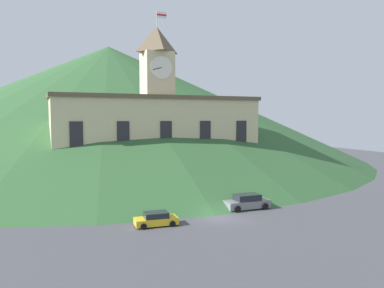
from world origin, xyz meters
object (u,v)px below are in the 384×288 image
(car_blue_van, at_px, (83,201))
(car_gray_pickup, at_px, (247,202))
(street_lamp_left, at_px, (141,169))
(car_white_taxi, at_px, (278,190))
(car_green_wagon, at_px, (136,205))
(street_lamp_right, at_px, (212,167))
(car_silver_hatch, at_px, (160,195))
(car_yellow_coupe, at_px, (156,219))

(car_blue_van, bearing_deg, car_gray_pickup, -23.21)
(street_lamp_left, xyz_separation_m, car_white_taxi, (17.40, -7.43, -2.84))
(street_lamp_left, height_order, car_green_wagon, street_lamp_left)
(car_white_taxi, distance_m, car_gray_pickup, 9.55)
(street_lamp_left, bearing_deg, car_green_wagon, -108.30)
(street_lamp_right, xyz_separation_m, car_green_wagon, (-13.65, -8.61, -2.56))
(car_green_wagon, relative_size, car_silver_hatch, 1.20)
(car_white_taxi, relative_size, car_blue_van, 0.88)
(street_lamp_left, height_order, car_silver_hatch, street_lamp_left)
(car_blue_van, height_order, car_yellow_coupe, car_blue_van)
(car_blue_van, bearing_deg, car_green_wagon, -30.79)
(street_lamp_left, height_order, car_yellow_coupe, street_lamp_left)
(street_lamp_left, distance_m, car_blue_van, 10.33)
(car_white_taxi, relative_size, car_yellow_coupe, 1.05)
(street_lamp_left, height_order, car_gray_pickup, street_lamp_left)
(car_yellow_coupe, bearing_deg, car_gray_pickup, -164.72)
(car_white_taxi, bearing_deg, car_silver_hatch, -9.52)
(street_lamp_left, xyz_separation_m, car_yellow_coupe, (-2.39, -14.94, -2.91))
(street_lamp_left, relative_size, car_blue_van, 0.94)
(car_green_wagon, distance_m, car_gray_pickup, 12.83)
(car_white_taxi, bearing_deg, car_blue_van, -2.91)
(car_blue_van, relative_size, car_yellow_coupe, 1.19)
(street_lamp_left, height_order, car_white_taxi, street_lamp_left)
(car_silver_hatch, height_order, car_gray_pickup, car_gray_pickup)
(street_lamp_right, relative_size, car_gray_pickup, 0.83)
(car_blue_van, xyz_separation_m, car_yellow_coupe, (5.93, -9.39, -0.34))
(street_lamp_left, distance_m, car_yellow_coupe, 15.40)
(street_lamp_right, distance_m, car_white_taxi, 10.27)
(car_blue_van, relative_size, car_silver_hatch, 1.29)
(car_green_wagon, bearing_deg, car_blue_van, -22.51)
(car_white_taxi, height_order, car_silver_hatch, same)
(car_blue_van, height_order, car_gray_pickup, car_blue_van)
(car_green_wagon, xyz_separation_m, car_white_taxi, (20.25, 1.18, -0.02))
(street_lamp_right, distance_m, car_gray_pickup, 12.89)
(car_yellow_coupe, bearing_deg, street_lamp_left, -95.21)
(street_lamp_left, bearing_deg, car_silver_hatch, -72.40)
(car_white_taxi, distance_m, car_silver_hatch, 16.30)
(street_lamp_left, relative_size, car_yellow_coupe, 1.12)
(car_white_taxi, height_order, car_yellow_coupe, car_white_taxi)
(car_yellow_coupe, bearing_deg, car_green_wagon, -81.95)
(street_lamp_right, height_order, car_silver_hatch, street_lamp_right)
(car_gray_pickup, bearing_deg, car_blue_van, -20.51)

